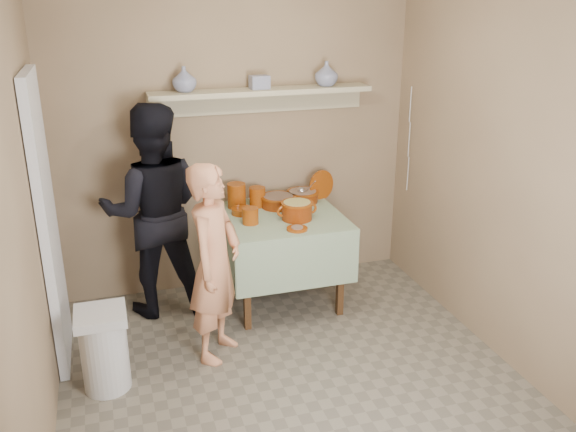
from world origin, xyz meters
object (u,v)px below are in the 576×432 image
object	(u,v)px
person_cook	(215,263)
cazuela_rice	(297,209)
trash_bin	(104,350)
serving_table	(280,229)
person_helper	(153,211)

from	to	relation	value
person_cook	cazuela_rice	bearing A→B (deg)	-21.23
person_cook	trash_bin	bearing A→B (deg)	138.07
serving_table	person_cook	bearing A→B (deg)	-135.62
person_cook	cazuela_rice	xyz separation A→B (m)	(0.76, 0.51, 0.14)
cazuela_rice	trash_bin	distance (m)	1.78
serving_table	cazuela_rice	world-z (taller)	cazuela_rice
serving_table	trash_bin	size ratio (longest dim) A/B	1.74
serving_table	cazuela_rice	bearing A→B (deg)	-53.47
person_helper	trash_bin	world-z (taller)	person_helper
person_helper	trash_bin	xyz separation A→B (m)	(-0.45, -0.98, -0.56)
trash_bin	person_cook	bearing A→B (deg)	13.47
serving_table	trash_bin	distance (m)	1.70
cazuela_rice	trash_bin	world-z (taller)	cazuela_rice
cazuela_rice	serving_table	bearing A→B (deg)	126.53
cazuela_rice	trash_bin	bearing A→B (deg)	-155.47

